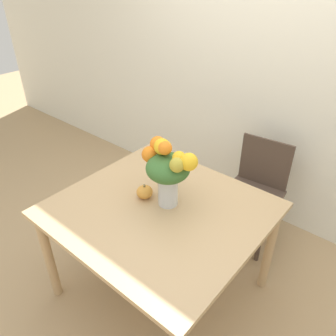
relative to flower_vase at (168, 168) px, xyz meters
name	(u,v)px	position (x,y,z in m)	size (l,w,h in m)	color
ground_plane	(161,288)	(0.00, -0.07, -0.99)	(12.00, 12.00, 0.00)	tan
wall_back	(271,61)	(0.00, 1.22, 0.36)	(8.00, 0.06, 2.70)	silver
dining_table	(160,219)	(0.00, -0.07, -0.34)	(1.19, 1.11, 0.74)	tan
flower_vase	(168,168)	(0.00, 0.00, 0.00)	(0.37, 0.26, 0.42)	silver
pumpkin	(145,192)	(-0.14, -0.05, -0.21)	(0.10, 0.10, 0.09)	gold
dining_chair_near_window	(255,191)	(0.20, 0.83, -0.54)	(0.46, 0.46, 0.85)	#47382D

